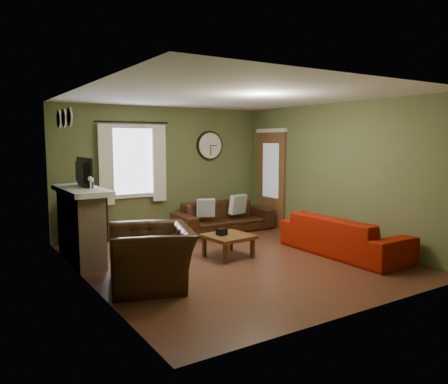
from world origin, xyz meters
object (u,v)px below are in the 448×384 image
sofa_red (343,235)px  coffee_table (228,246)px  bookshelf (87,220)px  armchair (151,256)px  sofa_brown (224,217)px

sofa_red → coffee_table: size_ratio=3.18×
bookshelf → sofa_red: 4.67m
armchair → coffee_table: size_ratio=1.69×
bookshelf → sofa_brown: size_ratio=0.40×
bookshelf → coffee_table: bookshelf is taller
armchair → coffee_table: (1.61, 0.62, -0.20)m
bookshelf → sofa_brown: 2.77m
coffee_table → armchair: bearing=-159.1°
armchair → coffee_table: armchair is taller
sofa_brown → coffee_table: bearing=-120.2°
sofa_brown → sofa_red: sofa_red is taller
sofa_red → armchair: bearing=85.6°
sofa_brown → coffee_table: 2.10m
bookshelf → sofa_brown: (2.73, -0.49, -0.12)m
sofa_red → armchair: size_ratio=1.88×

